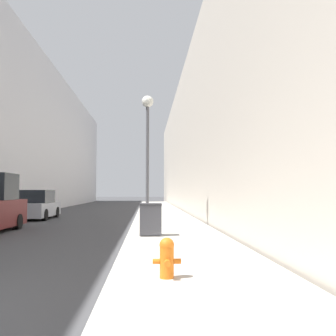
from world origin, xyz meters
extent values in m
cube|color=#B7B2A8|center=(5.10, 18.00, 0.07)|extent=(3.29, 60.00, 0.14)
cube|color=beige|center=(12.84, 26.00, 5.49)|extent=(12.00, 60.00, 10.99)
cylinder|color=orange|center=(4.46, 2.11, 0.39)|extent=(0.24, 0.24, 0.51)
sphere|color=orange|center=(4.46, 2.11, 0.69)|extent=(0.25, 0.25, 0.25)
cylinder|color=orange|center=(4.46, 2.11, 0.76)|extent=(0.07, 0.07, 0.05)
cylinder|color=orange|center=(4.46, 1.93, 0.41)|extent=(0.11, 0.12, 0.11)
cylinder|color=orange|center=(4.28, 2.11, 0.41)|extent=(0.12, 0.09, 0.09)
cylinder|color=orange|center=(4.64, 2.11, 0.41)|extent=(0.12, 0.09, 0.09)
cube|color=#3D3D42|center=(4.24, 8.17, 0.64)|extent=(0.71, 0.60, 0.95)
cube|color=#2D2D31|center=(4.24, 8.17, 1.16)|extent=(0.73, 0.62, 0.08)
cylinder|color=black|center=(3.93, 8.42, 0.22)|extent=(0.05, 0.16, 0.16)
cylinder|color=black|center=(4.54, 8.42, 0.22)|extent=(0.05, 0.16, 0.16)
cylinder|color=#4C4C51|center=(4.13, 11.64, 0.26)|extent=(0.26, 0.26, 0.25)
cylinder|color=#4C4C51|center=(4.13, 11.64, 2.70)|extent=(0.13, 0.13, 5.12)
sphere|color=silver|center=(4.13, 11.64, 5.46)|extent=(0.50, 0.50, 0.50)
cylinder|color=black|center=(-1.31, 11.86, 0.32)|extent=(0.24, 0.64, 0.64)
cube|color=#A3A8B2|center=(-2.26, 17.72, 0.55)|extent=(1.81, 4.34, 0.77)
cube|color=#1E2328|center=(-2.26, 17.72, 1.30)|extent=(1.59, 2.26, 0.73)
cylinder|color=black|center=(-3.10, 19.02, 0.32)|extent=(0.24, 0.64, 0.64)
cylinder|color=black|center=(-1.43, 19.02, 0.32)|extent=(0.24, 0.64, 0.64)
cylinder|color=black|center=(-3.10, 16.42, 0.32)|extent=(0.24, 0.64, 0.64)
cylinder|color=black|center=(-1.43, 16.42, 0.32)|extent=(0.24, 0.64, 0.64)
camera|label=1|loc=(4.12, -4.28, 1.60)|focal=40.00mm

